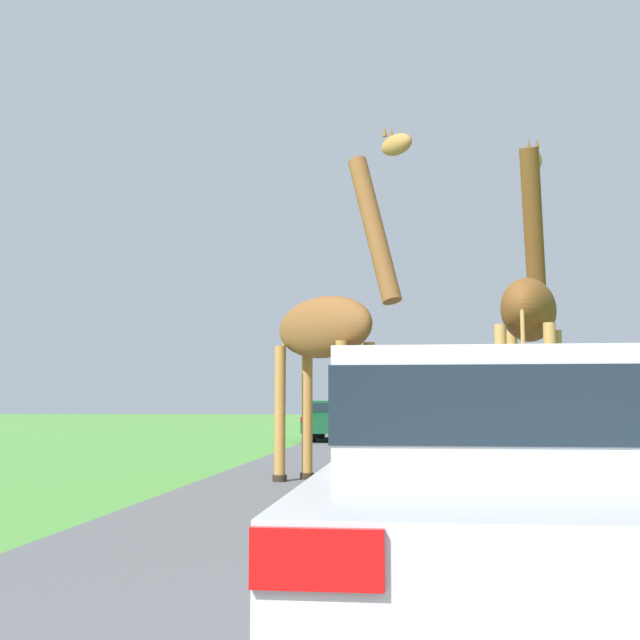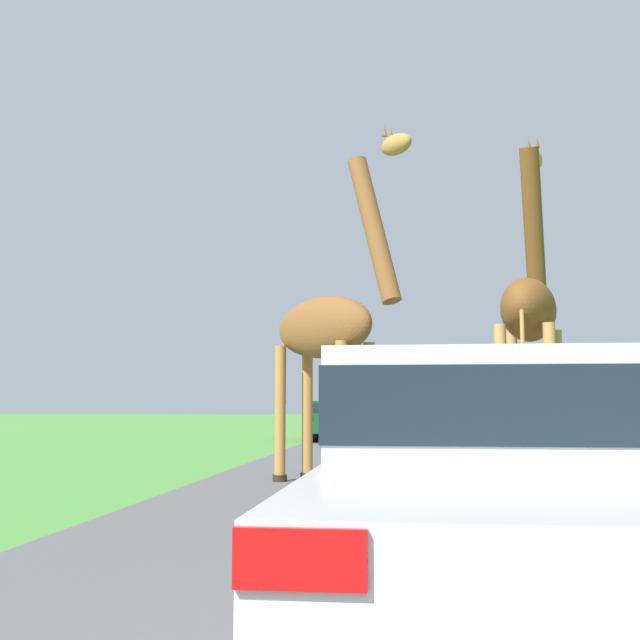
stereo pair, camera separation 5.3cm
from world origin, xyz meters
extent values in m
cube|color=#5B5B5E|center=(0.00, 30.00, 0.00)|extent=(7.43, 120.00, 0.00)
cylinder|color=#B77F3D|center=(-0.98, 12.78, 1.06)|extent=(0.17, 0.17, 2.12)
cylinder|color=#2D2319|center=(-0.98, 12.78, 0.05)|extent=(0.23, 0.23, 0.10)
cylinder|color=#B77F3D|center=(-1.36, 12.37, 1.06)|extent=(0.17, 0.17, 2.12)
cylinder|color=#2D2319|center=(-1.36, 12.37, 0.05)|extent=(0.23, 0.23, 0.10)
cylinder|color=#B77F3D|center=(-2.05, 13.77, 1.06)|extent=(0.17, 0.17, 2.12)
cylinder|color=#2D2319|center=(-2.05, 13.77, 0.05)|extent=(0.23, 0.23, 0.10)
cylinder|color=#B77F3D|center=(-2.43, 13.36, 1.06)|extent=(0.17, 0.17, 2.12)
cylinder|color=#2D2319|center=(-2.43, 13.36, 0.05)|extent=(0.23, 0.23, 0.10)
ellipsoid|color=brown|center=(-1.70, 13.07, 2.39)|extent=(1.96, 1.89, 0.96)
cylinder|color=brown|center=(-0.87, 12.30, 3.75)|extent=(0.91, 0.87, 2.28)
ellipsoid|color=#B77F3D|center=(-0.53, 11.98, 4.89)|extent=(0.57, 0.56, 0.30)
cylinder|color=#B77F3D|center=(-2.43, 13.74, 1.80)|extent=(0.06, 0.06, 1.17)
cone|color=brown|center=(-0.61, 12.14, 5.12)|extent=(0.07, 0.07, 0.16)
cone|color=brown|center=(-0.70, 12.04, 5.12)|extent=(0.07, 0.07, 0.16)
cylinder|color=tan|center=(1.11, 12.80, 1.13)|extent=(0.16, 0.16, 2.27)
cylinder|color=#2D2319|center=(1.11, 12.80, 0.05)|extent=(0.21, 0.21, 0.10)
cylinder|color=tan|center=(1.72, 12.65, 1.13)|extent=(0.16, 0.16, 2.27)
cylinder|color=#2D2319|center=(1.72, 12.65, 0.05)|extent=(0.21, 0.21, 0.10)
cylinder|color=tan|center=(0.82, 11.64, 1.13)|extent=(0.16, 0.16, 2.27)
cylinder|color=#2D2319|center=(0.82, 11.64, 0.05)|extent=(0.21, 0.21, 0.10)
cylinder|color=tan|center=(1.43, 11.49, 1.13)|extent=(0.16, 0.16, 2.27)
cylinder|color=#2D2319|center=(1.43, 11.49, 0.05)|extent=(0.21, 0.21, 0.10)
ellipsoid|color=brown|center=(1.27, 12.14, 2.51)|extent=(1.13, 1.83, 0.88)
cylinder|color=brown|center=(1.51, 13.12, 3.89)|extent=(0.52, 1.05, 2.37)
ellipsoid|color=tan|center=(1.63, 13.59, 5.07)|extent=(0.37, 0.60, 0.30)
cylinder|color=tan|center=(1.08, 11.36, 1.88)|extent=(0.06, 0.06, 1.25)
cone|color=brown|center=(1.52, 13.44, 5.30)|extent=(0.07, 0.07, 0.16)
cone|color=brown|center=(1.65, 13.41, 5.30)|extent=(0.07, 0.07, 0.16)
cube|color=silver|center=(0.21, 5.00, 0.60)|extent=(1.96, 4.09, 0.66)
cube|color=silver|center=(0.21, 5.00, 1.20)|extent=(1.76, 1.84, 0.54)
cube|color=#19232D|center=(0.21, 5.00, 1.23)|extent=(1.78, 1.86, 0.32)
cube|color=red|center=(-0.59, 2.94, 0.83)|extent=(0.35, 0.03, 0.16)
cylinder|color=black|center=(-0.57, 6.22, 0.31)|extent=(0.39, 0.63, 0.63)
cylinder|color=black|center=(0.99, 6.22, 0.31)|extent=(0.39, 0.63, 0.63)
cube|color=navy|center=(1.31, 17.04, 0.59)|extent=(1.74, 4.52, 0.66)
cube|color=navy|center=(1.31, 17.04, 1.14)|extent=(1.57, 2.03, 0.43)
cube|color=#19232D|center=(1.31, 17.04, 1.16)|extent=(1.59, 2.05, 0.26)
cube|color=red|center=(0.59, 14.77, 0.82)|extent=(0.31, 0.03, 0.16)
cube|color=red|center=(2.02, 14.77, 0.82)|extent=(0.31, 0.03, 0.16)
cylinder|color=black|center=(0.61, 18.40, 0.31)|extent=(0.35, 0.61, 0.61)
cylinder|color=black|center=(2.01, 18.40, 0.31)|extent=(0.35, 0.61, 0.61)
cylinder|color=black|center=(0.61, 15.69, 0.31)|extent=(0.35, 0.61, 0.61)
cylinder|color=black|center=(2.01, 15.69, 0.31)|extent=(0.35, 0.61, 0.61)
cube|color=gray|center=(2.13, 26.32, 0.55)|extent=(1.87, 4.18, 0.60)
cube|color=gray|center=(2.13, 26.32, 1.09)|extent=(1.68, 1.88, 0.48)
cube|color=#19232D|center=(2.13, 26.32, 1.12)|extent=(1.70, 1.90, 0.29)
cube|color=red|center=(1.36, 24.23, 0.77)|extent=(0.34, 0.03, 0.14)
cube|color=red|center=(2.89, 24.23, 0.77)|extent=(0.34, 0.03, 0.14)
cylinder|color=black|center=(1.38, 27.58, 0.30)|extent=(0.37, 0.59, 0.59)
cylinder|color=black|center=(2.88, 27.58, 0.30)|extent=(0.37, 0.59, 0.59)
cylinder|color=black|center=(1.38, 25.07, 0.30)|extent=(0.37, 0.59, 0.59)
cylinder|color=black|center=(2.88, 25.07, 0.30)|extent=(0.37, 0.59, 0.59)
cube|color=#144C28|center=(-2.81, 26.89, 0.54)|extent=(1.82, 4.05, 0.50)
cube|color=#144C28|center=(-2.81, 26.89, 1.03)|extent=(1.64, 1.82, 0.49)
cube|color=#19232D|center=(-2.81, 26.89, 1.05)|extent=(1.66, 1.84, 0.29)
cube|color=red|center=(-3.55, 24.85, 0.71)|extent=(0.33, 0.03, 0.12)
cube|color=red|center=(-2.06, 24.85, 0.71)|extent=(0.33, 0.03, 0.12)
cylinder|color=black|center=(-3.54, 28.10, 0.34)|extent=(0.36, 0.67, 0.67)
cylinder|color=black|center=(-2.08, 28.10, 0.34)|extent=(0.36, 0.67, 0.67)
cylinder|color=black|center=(-3.54, 25.67, 0.34)|extent=(0.36, 0.67, 0.67)
cylinder|color=black|center=(-2.08, 25.67, 0.34)|extent=(0.36, 0.67, 0.67)
camera|label=1|loc=(-0.34, 0.83, 1.24)|focal=45.00mm
camera|label=2|loc=(-0.29, 0.83, 1.24)|focal=45.00mm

